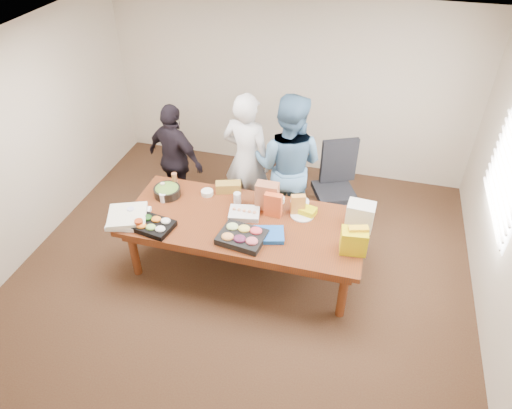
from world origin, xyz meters
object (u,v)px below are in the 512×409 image
(conference_table, at_px, (244,244))
(salad_bowl, at_px, (167,191))
(person_center, at_px, (247,160))
(person_right, at_px, (288,165))
(office_chair, at_px, (334,189))
(sheet_cake, at_px, (244,213))

(conference_table, relative_size, salad_bowl, 8.33)
(conference_table, xyz_separation_m, person_center, (-0.24, 0.99, 0.57))
(conference_table, xyz_separation_m, salad_bowl, (-1.06, 0.23, 0.43))
(person_center, xyz_separation_m, person_right, (0.56, -0.04, 0.03))
(conference_table, height_order, salad_bowl, salad_bowl)
(salad_bowl, bearing_deg, person_right, 27.66)
(conference_table, relative_size, office_chair, 2.42)
(person_center, relative_size, salad_bowl, 5.60)
(conference_table, height_order, sheet_cake, sheet_cake)
(person_right, relative_size, sheet_cake, 5.48)
(office_chair, xyz_separation_m, sheet_cake, (-0.94, -1.07, 0.20))
(person_center, distance_m, salad_bowl, 1.12)
(office_chair, height_order, salad_bowl, office_chair)
(conference_table, relative_size, person_right, 1.44)
(person_center, height_order, person_right, person_right)
(person_center, bearing_deg, conference_table, 114.90)
(person_center, bearing_deg, person_right, -172.62)
(sheet_cake, bearing_deg, person_right, 58.86)
(sheet_cake, bearing_deg, person_center, 93.85)
(salad_bowl, bearing_deg, conference_table, -12.36)
(person_center, distance_m, person_right, 0.56)
(person_right, bearing_deg, salad_bowl, 31.54)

